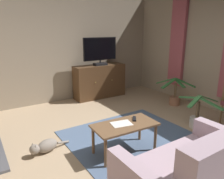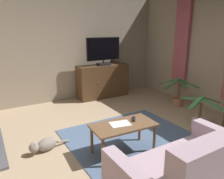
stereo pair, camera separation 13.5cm
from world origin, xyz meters
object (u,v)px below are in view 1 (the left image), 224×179
at_px(television, 100,51).
at_px(tv_remote, 134,119).
at_px(potted_plant_tall_palm_by_window, 197,118).
at_px(potted_plant_small_fern_corner, 175,96).
at_px(coffee_table, 125,128).
at_px(cat, 45,146).
at_px(folded_newspaper, 121,124).
at_px(sofa_floral, 196,178).
at_px(tv_cabinet, 100,82).

xyz_separation_m(television, tv_remote, (-0.88, -2.58, -0.81)).
bearing_deg(television, potted_plant_tall_palm_by_window, -77.67).
bearing_deg(potted_plant_small_fern_corner, coffee_table, -155.12).
distance_m(television, cat, 3.14).
xyz_separation_m(folded_newspaper, potted_plant_tall_palm_by_window, (1.74, -0.08, -0.29)).
xyz_separation_m(sofa_floral, potted_plant_tall_palm_by_window, (1.68, 1.19, -0.14)).
relative_size(television, potted_plant_small_fern_corner, 1.10).
relative_size(tv_remote, sofa_floral, 0.11).
distance_m(coffee_table, folded_newspaper, 0.08).
xyz_separation_m(tv_cabinet, cat, (-2.14, -2.03, -0.32)).
distance_m(television, folded_newspaper, 2.96).
bearing_deg(potted_plant_small_fern_corner, tv_cabinet, 127.68).
xyz_separation_m(sofa_floral, cat, (-1.04, 1.91, -0.23)).
relative_size(television, cat, 1.47).
xyz_separation_m(sofa_floral, potted_plant_small_fern_corner, (2.33, 2.33, -0.10)).
height_order(sofa_floral, cat, sofa_floral).
distance_m(tv_cabinet, potted_plant_small_fern_corner, 2.03).
xyz_separation_m(tv_cabinet, coffee_table, (-1.11, -2.69, -0.02)).
relative_size(folded_newspaper, sofa_floral, 0.19).
height_order(tv_remote, potted_plant_tall_palm_by_window, potted_plant_tall_palm_by_window).
bearing_deg(potted_plant_tall_palm_by_window, potted_plant_small_fern_corner, 60.29).
distance_m(tv_remote, potted_plant_small_fern_corner, 2.37).
bearing_deg(potted_plant_tall_palm_by_window, television, 102.33).
bearing_deg(folded_newspaper, tv_cabinet, 78.51).
bearing_deg(television, folded_newspaper, -113.84).
height_order(tv_cabinet, cat, tv_cabinet).
relative_size(coffee_table, sofa_floral, 0.65).
bearing_deg(potted_plant_small_fern_corner, cat, -172.84).
xyz_separation_m(television, potted_plant_small_fern_corner, (1.24, -1.55, -1.06)).
bearing_deg(coffee_table, folded_newspaper, 140.78).
bearing_deg(tv_remote, folded_newspaper, 132.78).
bearing_deg(tv_remote, sofa_floral, -152.12).
height_order(television, sofa_floral, television).
relative_size(sofa_floral, cat, 2.35).
xyz_separation_m(television, potted_plant_tall_palm_by_window, (0.59, -2.69, -1.10)).
relative_size(potted_plant_tall_palm_by_window, potted_plant_small_fern_corner, 1.02).
xyz_separation_m(tv_cabinet, folded_newspaper, (-1.15, -2.66, 0.05)).
distance_m(coffee_table, cat, 1.26).
height_order(tv_cabinet, coffee_table, tv_cabinet).
xyz_separation_m(tv_remote, folded_newspaper, (-0.27, -0.03, -0.01)).
xyz_separation_m(coffee_table, cat, (-1.03, 0.66, -0.31)).
height_order(tv_cabinet, folded_newspaper, tv_cabinet).
height_order(tv_remote, folded_newspaper, tv_remote).
height_order(tv_remote, sofa_floral, sofa_floral).
bearing_deg(potted_plant_tall_palm_by_window, sofa_floral, -144.71).
distance_m(tv_remote, folded_newspaper, 0.27).
bearing_deg(cat, tv_remote, -25.74).
bearing_deg(tv_cabinet, potted_plant_small_fern_corner, -52.32).
height_order(sofa_floral, potted_plant_small_fern_corner, sofa_floral).
distance_m(sofa_floral, potted_plant_small_fern_corner, 3.30).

